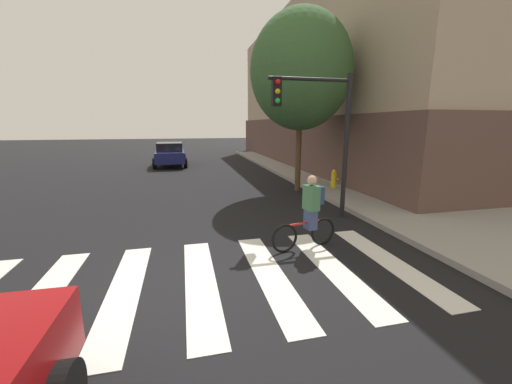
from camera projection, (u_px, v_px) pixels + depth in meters
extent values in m
plane|color=black|center=(168.00, 286.00, 5.44)|extent=(120.00, 120.00, 0.00)
cube|color=silver|center=(39.00, 301.00, 4.98)|extent=(0.55, 3.72, 0.01)
cube|color=silver|center=(124.00, 291.00, 5.28)|extent=(0.55, 3.72, 0.01)
cube|color=silver|center=(201.00, 282.00, 5.57)|extent=(0.55, 3.72, 0.01)
cube|color=silver|center=(270.00, 274.00, 5.86)|extent=(0.55, 3.72, 0.01)
cube|color=silver|center=(332.00, 267.00, 6.15)|extent=(0.55, 3.72, 0.01)
cube|color=silver|center=(388.00, 261.00, 6.44)|extent=(0.55, 3.72, 0.01)
cube|color=navy|center=(170.00, 156.00, 21.27)|extent=(1.95, 4.63, 0.70)
cube|color=black|center=(170.00, 147.00, 21.00)|extent=(1.69, 2.23, 0.55)
cylinder|color=black|center=(157.00, 159.00, 22.50)|extent=(0.25, 0.68, 0.68)
cylinder|color=black|center=(184.00, 158.00, 22.97)|extent=(0.25, 0.68, 0.68)
cylinder|color=black|center=(155.00, 164.00, 19.72)|extent=(0.25, 0.68, 0.68)
cylinder|color=black|center=(185.00, 163.00, 20.20)|extent=(0.25, 0.68, 0.68)
torus|color=black|center=(323.00, 231.00, 7.26)|extent=(0.66, 0.20, 0.66)
torus|color=black|center=(284.00, 238.00, 6.81)|extent=(0.66, 0.20, 0.66)
cylinder|color=red|center=(305.00, 223.00, 6.98)|extent=(0.88, 0.24, 0.05)
cylinder|color=red|center=(310.00, 219.00, 7.03)|extent=(0.04, 0.04, 0.45)
cube|color=#384772|center=(311.00, 217.00, 7.02)|extent=(0.26, 0.32, 0.56)
cube|color=#3F724C|center=(311.00, 198.00, 6.92)|extent=(0.31, 0.40, 0.56)
sphere|color=tan|center=(312.00, 180.00, 6.84)|extent=(0.22, 0.22, 0.22)
cube|color=navy|center=(318.00, 195.00, 6.99)|extent=(0.22, 0.31, 0.40)
cylinder|color=black|center=(346.00, 148.00, 9.10)|extent=(0.14, 0.14, 4.20)
cylinder|color=black|center=(310.00, 79.00, 8.43)|extent=(2.40, 0.10, 0.10)
cube|color=black|center=(276.00, 92.00, 8.29)|extent=(0.24, 0.20, 0.76)
sphere|color=red|center=(278.00, 82.00, 8.13)|extent=(0.14, 0.14, 0.14)
sphere|color=gold|center=(278.00, 91.00, 8.18)|extent=(0.14, 0.14, 0.14)
sphere|color=green|center=(278.00, 101.00, 8.23)|extent=(0.14, 0.14, 0.14)
cylinder|color=gold|center=(334.00, 180.00, 13.11)|extent=(0.22, 0.22, 0.65)
sphere|color=gold|center=(334.00, 172.00, 13.03)|extent=(0.18, 0.18, 0.18)
cylinder|color=gold|center=(337.00, 179.00, 13.14)|extent=(0.12, 0.09, 0.09)
cylinder|color=#4C3823|center=(298.00, 153.00, 13.00)|extent=(0.24, 0.24, 3.26)
ellipsoid|color=#386033|center=(301.00, 71.00, 12.31)|extent=(4.06, 4.06, 4.67)
cube|color=brown|center=(399.00, 141.00, 23.28)|extent=(18.40, 25.79, 3.20)
cube|color=tan|center=(406.00, 68.00, 22.17)|extent=(18.03, 25.27, 7.09)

